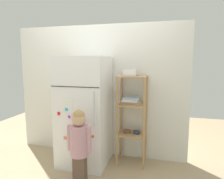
{
  "coord_description": "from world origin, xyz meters",
  "views": [
    {
      "loc": [
        1.0,
        -2.63,
        1.51
      ],
      "look_at": [
        0.32,
        0.02,
        1.13
      ],
      "focal_mm": 31.7,
      "sensor_mm": 36.0,
      "label": 1
    }
  ],
  "objects_px": {
    "fruit_bin": "(131,73)",
    "refrigerator": "(85,111)",
    "child_standing": "(79,140)",
    "pantry_shelf_unit": "(132,111)"
  },
  "relations": [
    {
      "from": "fruit_bin",
      "to": "refrigerator",
      "type": "bearing_deg",
      "value": -165.12
    },
    {
      "from": "refrigerator",
      "to": "child_standing",
      "type": "height_order",
      "value": "refrigerator"
    },
    {
      "from": "child_standing",
      "to": "pantry_shelf_unit",
      "type": "relative_size",
      "value": 0.73
    },
    {
      "from": "child_standing",
      "to": "fruit_bin",
      "type": "bearing_deg",
      "value": 55.98
    },
    {
      "from": "refrigerator",
      "to": "pantry_shelf_unit",
      "type": "distance_m",
      "value": 0.7
    },
    {
      "from": "child_standing",
      "to": "pantry_shelf_unit",
      "type": "bearing_deg",
      "value": 53.49
    },
    {
      "from": "refrigerator",
      "to": "fruit_bin",
      "type": "relative_size",
      "value": 8.34
    },
    {
      "from": "pantry_shelf_unit",
      "to": "fruit_bin",
      "type": "height_order",
      "value": "fruit_bin"
    },
    {
      "from": "pantry_shelf_unit",
      "to": "fruit_bin",
      "type": "distance_m",
      "value": 0.55
    },
    {
      "from": "pantry_shelf_unit",
      "to": "fruit_bin",
      "type": "xyz_separation_m",
      "value": [
        -0.03,
        0.03,
        0.55
      ]
    }
  ]
}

